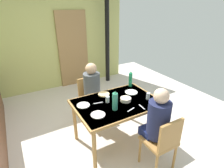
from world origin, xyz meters
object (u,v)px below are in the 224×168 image
at_px(person_far_diner, 92,86).
at_px(serving_bowl_center, 126,99).
at_px(water_bottle_green_far, 115,101).
at_px(chair_far_diner, 90,97).
at_px(water_bottle_green_near, 131,79).
at_px(person_near_diner, 158,118).
at_px(dining_table, 117,106).
at_px(chair_near_diner, 163,141).

height_order(person_far_diner, serving_bowl_center, person_far_diner).
distance_m(person_far_diner, water_bottle_green_far, 0.85).
relative_size(chair_far_diner, water_bottle_green_near, 2.95).
distance_m(person_near_diner, serving_bowl_center, 0.64).
relative_size(person_near_diner, water_bottle_green_near, 2.61).
bearing_deg(chair_far_diner, serving_bowl_center, 106.55).
distance_m(dining_table, person_near_diner, 0.71).
bearing_deg(water_bottle_green_far, chair_far_diner, 88.74).
bearing_deg(water_bottle_green_far, person_far_diner, 88.54).
distance_m(person_far_diner, serving_bowl_center, 0.75).
height_order(dining_table, water_bottle_green_far, water_bottle_green_far).
xyz_separation_m(chair_near_diner, serving_bowl_center, (-0.09, 0.77, 0.29)).
distance_m(chair_far_diner, person_near_diner, 1.54).
bearing_deg(serving_bowl_center, chair_near_diner, -83.60).
xyz_separation_m(water_bottle_green_near, water_bottle_green_far, (-0.65, -0.54, -0.00)).
relative_size(chair_near_diner, water_bottle_green_far, 2.96).
bearing_deg(person_near_diner, chair_near_diner, -90.00).
bearing_deg(dining_table, person_far_diner, 99.57).
xyz_separation_m(chair_near_diner, chair_far_diner, (-0.34, 1.61, 0.00)).
height_order(chair_far_diner, water_bottle_green_near, water_bottle_green_near).
relative_size(person_far_diner, water_bottle_green_far, 2.62).
bearing_deg(dining_table, person_near_diner, -71.48).
distance_m(water_bottle_green_near, serving_bowl_center, 0.58).
relative_size(dining_table, water_bottle_green_far, 4.42).
xyz_separation_m(person_near_diner, water_bottle_green_far, (-0.36, 0.50, 0.12)).
relative_size(chair_near_diner, person_far_diner, 1.13).
distance_m(chair_near_diner, person_near_diner, 0.31).
xyz_separation_m(person_far_diner, serving_bowl_center, (0.25, -0.71, 0.00)).
xyz_separation_m(dining_table, person_near_diner, (0.22, -0.67, 0.10)).
bearing_deg(person_near_diner, chair_far_diner, 102.88).
distance_m(water_bottle_green_near, water_bottle_green_far, 0.85).
distance_m(person_near_diner, water_bottle_green_far, 0.63).
bearing_deg(water_bottle_green_near, chair_near_diner, -104.04).
relative_size(water_bottle_green_near, water_bottle_green_far, 1.00).
bearing_deg(person_near_diner, water_bottle_green_near, 74.22).
relative_size(chair_near_diner, chair_far_diner, 1.00).
distance_m(chair_far_diner, water_bottle_green_near, 0.86).
xyz_separation_m(person_near_diner, person_far_diner, (-0.34, 1.34, 0.00)).
bearing_deg(water_bottle_green_near, serving_bowl_center, -132.55).
distance_m(chair_near_diner, serving_bowl_center, 0.82).
height_order(water_bottle_green_near, water_bottle_green_far, water_bottle_green_near).
bearing_deg(person_far_diner, chair_near_diner, 102.88).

